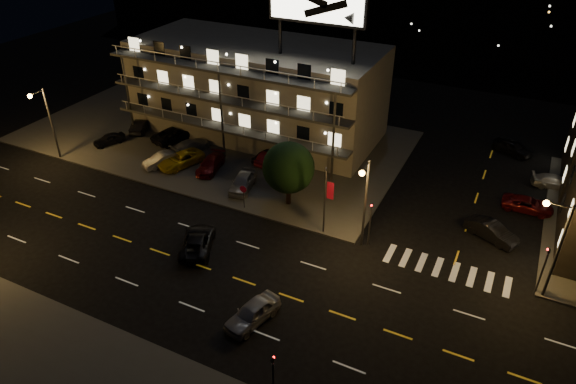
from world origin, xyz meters
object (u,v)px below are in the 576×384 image
at_px(lot_car_4, 243,182).
at_px(road_car_east, 252,313).
at_px(side_car_0, 491,231).
at_px(road_car_west, 197,241).
at_px(lot_car_7, 190,146).
at_px(tree, 288,169).
at_px(lot_car_2, 181,159).

height_order(lot_car_4, road_car_east, lot_car_4).
bearing_deg(side_car_0, road_car_west, 144.54).
bearing_deg(lot_car_7, road_car_east, 149.11).
height_order(tree, lot_car_4, tree).
bearing_deg(lot_car_4, lot_car_7, 143.31).
xyz_separation_m(lot_car_4, lot_car_7, (-9.19, 4.20, -0.09)).
bearing_deg(road_car_east, road_car_west, 162.08).
height_order(side_car_0, road_car_east, road_car_east).
bearing_deg(tree, lot_car_2, 173.42).
distance_m(lot_car_2, lot_car_7, 3.22).
relative_size(tree, lot_car_7, 1.32).
relative_size(lot_car_2, road_car_east, 1.14).
height_order(lot_car_7, road_car_east, road_car_east).
relative_size(lot_car_4, road_car_west, 0.87).
bearing_deg(tree, side_car_0, 9.30).
xyz_separation_m(tree, lot_car_2, (-13.34, 1.54, -2.97)).
distance_m(lot_car_2, side_car_0, 31.09).
height_order(tree, lot_car_7, tree).
bearing_deg(road_car_east, lot_car_7, 148.64).
bearing_deg(road_car_east, side_car_0, 66.11).
bearing_deg(lot_car_2, road_car_east, -21.37).
relative_size(tree, road_car_east, 1.39).
height_order(lot_car_4, side_car_0, lot_car_4).
xyz_separation_m(road_car_east, road_car_west, (-8.06, 5.03, -0.03)).
bearing_deg(tree, road_car_west, -112.01).
relative_size(tree, lot_car_4, 1.37).
xyz_separation_m(lot_car_4, road_car_west, (1.37, -9.67, -0.20)).
bearing_deg(lot_car_2, side_car_0, 23.04).
distance_m(side_car_0, road_car_west, 24.67).
relative_size(lot_car_4, lot_car_7, 0.97).
bearing_deg(lot_car_7, lot_car_2, 122.23).
bearing_deg(road_car_east, lot_car_4, 136.74).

